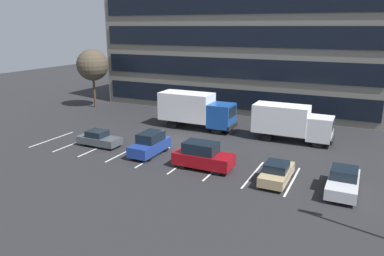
{
  "coord_description": "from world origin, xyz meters",
  "views": [
    {
      "loc": [
        15.15,
        -28.61,
        10.32
      ],
      "look_at": [
        1.17,
        0.34,
        1.4
      ],
      "focal_mm": 34.43,
      "sensor_mm": 36.0,
      "label": 1
    }
  ],
  "objects_px": {
    "box_truck_white": "(291,121)",
    "sedan_charcoal": "(99,139)",
    "box_truck_blue": "(195,109)",
    "suv_navy": "(150,144)",
    "sedan_silver": "(343,181)",
    "sedan_tan": "(277,172)",
    "suv_maroon": "(203,156)",
    "bare_tree": "(92,65)"
  },
  "relations": [
    {
      "from": "box_truck_white",
      "to": "sedan_silver",
      "type": "distance_m",
      "value": 10.98
    },
    {
      "from": "bare_tree",
      "to": "suv_navy",
      "type": "bearing_deg",
      "value": -37.66
    },
    {
      "from": "suv_navy",
      "to": "sedan_silver",
      "type": "xyz_separation_m",
      "value": [
        15.0,
        -0.79,
        -0.16
      ]
    },
    {
      "from": "box_truck_white",
      "to": "sedan_charcoal",
      "type": "bearing_deg",
      "value": -149.58
    },
    {
      "from": "box_truck_blue",
      "to": "sedan_charcoal",
      "type": "xyz_separation_m",
      "value": [
        -5.23,
        -9.03,
        -1.42
      ]
    },
    {
      "from": "box_truck_white",
      "to": "sedan_silver",
      "type": "height_order",
      "value": "box_truck_white"
    },
    {
      "from": "box_truck_white",
      "to": "suv_navy",
      "type": "distance_m",
      "value": 13.11
    },
    {
      "from": "suv_navy",
      "to": "sedan_charcoal",
      "type": "xyz_separation_m",
      "value": [
        -5.32,
        -0.06,
        -0.24
      ]
    },
    {
      "from": "box_truck_blue",
      "to": "box_truck_white",
      "type": "relative_size",
      "value": 1.1
    },
    {
      "from": "sedan_tan",
      "to": "sedan_silver",
      "type": "bearing_deg",
      "value": 2.89
    },
    {
      "from": "sedan_tan",
      "to": "sedan_silver",
      "type": "height_order",
      "value": "sedan_silver"
    },
    {
      "from": "sedan_charcoal",
      "to": "sedan_tan",
      "type": "bearing_deg",
      "value": -3.36
    },
    {
      "from": "sedan_tan",
      "to": "suv_navy",
      "type": "relative_size",
      "value": 0.97
    },
    {
      "from": "suv_maroon",
      "to": "box_truck_white",
      "type": "bearing_deg",
      "value": 65.11
    },
    {
      "from": "suv_navy",
      "to": "sedan_silver",
      "type": "relative_size",
      "value": 0.95
    },
    {
      "from": "suv_maroon",
      "to": "bare_tree",
      "type": "xyz_separation_m",
      "value": [
        -21.62,
        13.6,
        4.54
      ]
    },
    {
      "from": "suv_maroon",
      "to": "bare_tree",
      "type": "distance_m",
      "value": 25.94
    },
    {
      "from": "box_truck_blue",
      "to": "suv_navy",
      "type": "height_order",
      "value": "box_truck_blue"
    },
    {
      "from": "sedan_tan",
      "to": "sedan_silver",
      "type": "xyz_separation_m",
      "value": [
        4.21,
        0.21,
        0.06
      ]
    },
    {
      "from": "box_truck_white",
      "to": "sedan_tan",
      "type": "xyz_separation_m",
      "value": [
        1.08,
        -9.77,
        -1.2
      ]
    },
    {
      "from": "bare_tree",
      "to": "sedan_charcoal",
      "type": "bearing_deg",
      "value": -48.91
    },
    {
      "from": "box_truck_blue",
      "to": "suv_navy",
      "type": "xyz_separation_m",
      "value": [
        0.09,
        -8.97,
        -1.17
      ]
    },
    {
      "from": "suv_maroon",
      "to": "sedan_silver",
      "type": "bearing_deg",
      "value": 0.84
    },
    {
      "from": "suv_navy",
      "to": "sedan_charcoal",
      "type": "bearing_deg",
      "value": -179.37
    },
    {
      "from": "sedan_charcoal",
      "to": "sedan_silver",
      "type": "height_order",
      "value": "sedan_silver"
    },
    {
      "from": "box_truck_white",
      "to": "suv_maroon",
      "type": "distance_m",
      "value": 10.73
    },
    {
      "from": "suv_maroon",
      "to": "sedan_charcoal",
      "type": "height_order",
      "value": "suv_maroon"
    },
    {
      "from": "suv_navy",
      "to": "bare_tree",
      "type": "xyz_separation_m",
      "value": [
        -16.42,
        12.67,
        4.61
      ]
    },
    {
      "from": "box_truck_white",
      "to": "sedan_tan",
      "type": "bearing_deg",
      "value": -83.66
    },
    {
      "from": "box_truck_white",
      "to": "suv_maroon",
      "type": "relative_size",
      "value": 1.62
    },
    {
      "from": "box_truck_blue",
      "to": "bare_tree",
      "type": "xyz_separation_m",
      "value": [
        -16.33,
        3.7,
        3.43
      ]
    },
    {
      "from": "sedan_charcoal",
      "to": "sedan_silver",
      "type": "relative_size",
      "value": 0.89
    },
    {
      "from": "sedan_tan",
      "to": "sedan_silver",
      "type": "distance_m",
      "value": 4.22
    },
    {
      "from": "suv_maroon",
      "to": "suv_navy",
      "type": "height_order",
      "value": "suv_maroon"
    },
    {
      "from": "box_truck_white",
      "to": "sedan_charcoal",
      "type": "relative_size",
      "value": 1.85
    },
    {
      "from": "suv_maroon",
      "to": "box_truck_blue",
      "type": "bearing_deg",
      "value": 118.1
    },
    {
      "from": "suv_navy",
      "to": "suv_maroon",
      "type": "bearing_deg",
      "value": -10.19
    },
    {
      "from": "box_truck_blue",
      "to": "sedan_silver",
      "type": "xyz_separation_m",
      "value": [
        15.09,
        -9.76,
        -1.34
      ]
    },
    {
      "from": "bare_tree",
      "to": "box_truck_white",
      "type": "bearing_deg",
      "value": -8.51
    },
    {
      "from": "suv_maroon",
      "to": "sedan_charcoal",
      "type": "distance_m",
      "value": 10.56
    },
    {
      "from": "sedan_tan",
      "to": "bare_tree",
      "type": "bearing_deg",
      "value": 153.32
    },
    {
      "from": "suv_maroon",
      "to": "sedan_silver",
      "type": "height_order",
      "value": "suv_maroon"
    }
  ]
}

